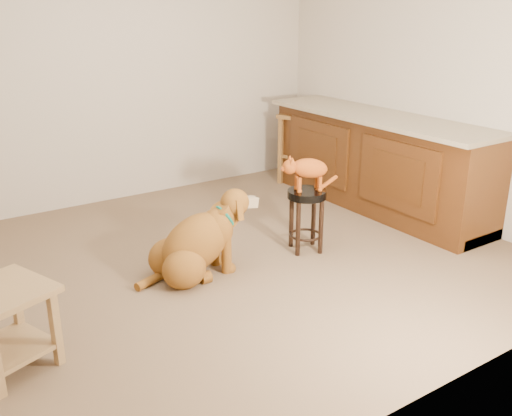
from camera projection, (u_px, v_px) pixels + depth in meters
floor at (225, 262)px, 4.54m from camera, size 4.50×4.00×0.01m
room_shell at (221, 44)px, 3.98m from camera, size 4.54×4.04×2.62m
cabinet_run at (377, 164)px, 5.65m from camera, size 0.70×2.56×0.94m
padded_stool at (306, 208)px, 4.65m from camera, size 0.35×0.35×0.52m
wood_stool at (301, 147)px, 6.46m from camera, size 0.56×0.56×0.79m
side_table at (5, 317)px, 3.11m from camera, size 0.61×0.61×0.49m
golden_retriever at (197, 244)px, 4.25m from camera, size 1.06×0.52×0.67m
tabby_kitten at (306, 169)px, 4.54m from camera, size 0.51×0.25×0.32m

